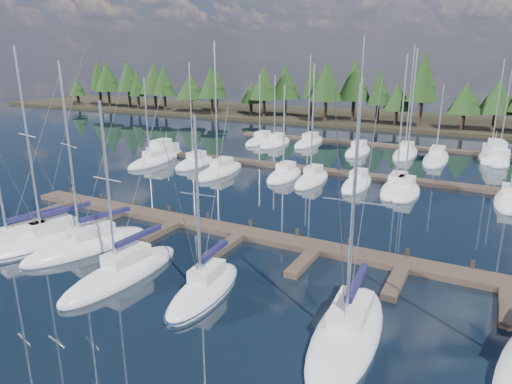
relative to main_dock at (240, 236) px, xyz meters
The scene contains 14 objects.
ground 12.65m from the main_dock, 90.00° to the left, with size 260.00×260.00×0.00m, color black.
far_shore 72.64m from the main_dock, 90.00° to the left, with size 220.00×30.00×0.60m, color black.
main_dock is the anchor object (origin of this frame).
back_docks 32.23m from the main_dock, 90.00° to the left, with size 50.00×21.80×0.40m.
front_sailboat_0 16.08m from the main_dock, 145.02° to the right, with size 4.79×10.21×13.03m.
front_sailboat_1 14.14m from the main_dock, 148.40° to the right, with size 4.97×10.11×14.77m.
front_sailboat_2 11.08m from the main_dock, 141.85° to the right, with size 5.34×9.63×13.83m.
front_sailboat_3 9.60m from the main_dock, 110.66° to the right, with size 3.07×9.47×11.77m.
front_sailboat_4 8.77m from the main_dock, 74.18° to the right, with size 3.10×7.76×11.25m.
front_sailboat_5 14.02m from the main_dock, 38.48° to the right, with size 3.63×9.91×13.07m.
back_sailboat_rows 27.90m from the main_dock, 88.43° to the left, with size 47.53×32.54×16.79m.
motor_yacht_left 31.06m from the main_dock, 139.24° to the left, with size 3.22×8.56×4.21m.
motor_yacht_right 42.66m from the main_dock, 66.96° to the left, with size 4.98×9.65×4.60m.
tree_line 63.24m from the main_dock, 90.66° to the left, with size 185.41×12.28×14.00m.
Camera 1 is at (15.99, -10.71, 13.26)m, focal length 32.00 mm.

